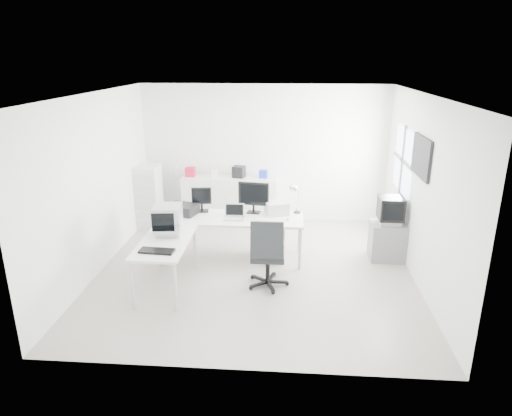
# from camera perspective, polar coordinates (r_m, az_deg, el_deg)

# --- Properties ---
(floor) EXTENTS (5.00, 5.00, 0.01)m
(floor) POSITION_cam_1_polar(r_m,az_deg,el_deg) (7.51, -0.12, -7.74)
(floor) COLOR beige
(floor) RESTS_ON ground
(ceiling) EXTENTS (5.00, 5.00, 0.01)m
(ceiling) POSITION_cam_1_polar(r_m,az_deg,el_deg) (6.76, -0.13, 14.07)
(ceiling) COLOR white
(ceiling) RESTS_ON back_wall
(back_wall) EXTENTS (5.00, 0.02, 2.80)m
(back_wall) POSITION_cam_1_polar(r_m,az_deg,el_deg) (9.43, 1.06, 6.76)
(back_wall) COLOR white
(back_wall) RESTS_ON floor
(left_wall) EXTENTS (0.02, 5.00, 2.80)m
(left_wall) POSITION_cam_1_polar(r_m,az_deg,el_deg) (7.61, -19.26, 2.83)
(left_wall) COLOR white
(left_wall) RESTS_ON floor
(right_wall) EXTENTS (0.02, 5.00, 2.80)m
(right_wall) POSITION_cam_1_polar(r_m,az_deg,el_deg) (7.26, 19.97, 2.02)
(right_wall) COLOR white
(right_wall) RESTS_ON floor
(window) EXTENTS (0.02, 1.20, 1.10)m
(window) POSITION_cam_1_polar(r_m,az_deg,el_deg) (8.33, 17.90, 5.69)
(window) COLOR white
(window) RESTS_ON right_wall
(wall_picture) EXTENTS (0.04, 0.90, 0.60)m
(wall_picture) POSITION_cam_1_polar(r_m,az_deg,el_deg) (7.23, 19.97, 6.05)
(wall_picture) COLOR black
(wall_picture) RESTS_ON right_wall
(main_desk) EXTENTS (2.40, 0.80, 0.75)m
(main_desk) POSITION_cam_1_polar(r_m,az_deg,el_deg) (7.79, -3.02, -3.73)
(main_desk) COLOR silver
(main_desk) RESTS_ON floor
(side_desk) EXTENTS (0.70, 1.40, 0.75)m
(side_desk) POSITION_cam_1_polar(r_m,az_deg,el_deg) (6.97, -11.17, -6.89)
(side_desk) COLOR silver
(side_desk) RESTS_ON floor
(drawer_pedestal) EXTENTS (0.40, 0.50, 0.60)m
(drawer_pedestal) POSITION_cam_1_polar(r_m,az_deg,el_deg) (7.81, 2.15, -4.25)
(drawer_pedestal) COLOR silver
(drawer_pedestal) RESTS_ON floor
(inkjet_printer) EXTENTS (0.56, 0.48, 0.17)m
(inkjet_printer) POSITION_cam_1_polar(r_m,az_deg,el_deg) (7.88, -9.13, -0.15)
(inkjet_printer) COLOR black
(inkjet_printer) RESTS_ON main_desk
(lcd_monitor_small) EXTENTS (0.36, 0.23, 0.43)m
(lcd_monitor_small) POSITION_cam_1_polar(r_m,az_deg,el_deg) (7.91, -6.82, 1.03)
(lcd_monitor_small) COLOR black
(lcd_monitor_small) RESTS_ON main_desk
(lcd_monitor_large) EXTENTS (0.55, 0.29, 0.55)m
(lcd_monitor_large) POSITION_cam_1_polar(r_m,az_deg,el_deg) (7.77, -0.31, 1.32)
(lcd_monitor_large) COLOR black
(lcd_monitor_large) RESTS_ON main_desk
(laptop) EXTENTS (0.32, 0.33, 0.21)m
(laptop) POSITION_cam_1_polar(r_m,az_deg,el_deg) (7.52, -2.80, -0.64)
(laptop) COLOR #B7B7BA
(laptop) RESTS_ON main_desk
(white_keyboard) EXTENTS (0.47, 0.24, 0.02)m
(white_keyboard) POSITION_cam_1_polar(r_m,az_deg,el_deg) (7.46, 1.75, -1.58)
(white_keyboard) COLOR silver
(white_keyboard) RESTS_ON main_desk
(white_mouse) EXTENTS (0.06, 0.06, 0.06)m
(white_mouse) POSITION_cam_1_polar(r_m,az_deg,el_deg) (7.50, 4.06, -1.36)
(white_mouse) COLOR silver
(white_mouse) RESTS_ON main_desk
(laser_printer) EXTENTS (0.45, 0.41, 0.21)m
(laser_printer) POSITION_cam_1_polar(r_m,az_deg,el_deg) (7.78, 2.62, 0.00)
(laser_printer) COLOR #BCBCBC
(laser_printer) RESTS_ON main_desk
(desk_lamp) EXTENTS (0.21, 0.21, 0.53)m
(desk_lamp) POSITION_cam_1_polar(r_m,az_deg,el_deg) (7.80, 5.22, 1.24)
(desk_lamp) COLOR silver
(desk_lamp) RESTS_ON main_desk
(crt_monitor) EXTENTS (0.40, 0.40, 0.42)m
(crt_monitor) POSITION_cam_1_polar(r_m,az_deg,el_deg) (6.97, -10.94, -1.67)
(crt_monitor) COLOR #B7B7BA
(crt_monitor) RESTS_ON side_desk
(black_keyboard) EXTENTS (0.49, 0.23, 0.03)m
(black_keyboard) POSITION_cam_1_polar(r_m,az_deg,el_deg) (6.46, -12.30, -5.27)
(black_keyboard) COLOR black
(black_keyboard) RESTS_ON side_desk
(office_chair) EXTENTS (0.65, 0.65, 1.11)m
(office_chair) POSITION_cam_1_polar(r_m,az_deg,el_deg) (6.82, 1.49, -5.45)
(office_chair) COLOR #292C2F
(office_chair) RESTS_ON floor
(tv_cabinet) EXTENTS (0.59, 0.48, 0.64)m
(tv_cabinet) POSITION_cam_1_polar(r_m,az_deg,el_deg) (8.10, 16.13, -4.00)
(tv_cabinet) COLOR slate
(tv_cabinet) RESTS_ON floor
(crt_tv) EXTENTS (0.50, 0.48, 0.45)m
(crt_tv) POSITION_cam_1_polar(r_m,az_deg,el_deg) (7.92, 16.48, -0.34)
(crt_tv) COLOR black
(crt_tv) RESTS_ON tv_cabinet
(sideboard) EXTENTS (1.93, 0.48, 0.96)m
(sideboard) POSITION_cam_1_polar(r_m,az_deg,el_deg) (9.48, -3.32, 1.05)
(sideboard) COLOR silver
(sideboard) RESTS_ON floor
(clutter_box_a) EXTENTS (0.19, 0.17, 0.19)m
(clutter_box_a) POSITION_cam_1_polar(r_m,az_deg,el_deg) (9.46, -8.21, 4.49)
(clutter_box_a) COLOR red
(clutter_box_a) RESTS_ON sideboard
(clutter_box_b) EXTENTS (0.14, 0.13, 0.14)m
(clutter_box_b) POSITION_cam_1_polar(r_m,az_deg,el_deg) (9.37, -5.20, 4.30)
(clutter_box_b) COLOR silver
(clutter_box_b) RESTS_ON sideboard
(clutter_box_c) EXTENTS (0.28, 0.26, 0.23)m
(clutter_box_c) POSITION_cam_1_polar(r_m,az_deg,el_deg) (9.29, -2.16, 4.55)
(clutter_box_c) COLOR black
(clutter_box_c) RESTS_ON sideboard
(clutter_box_d) EXTENTS (0.17, 0.16, 0.16)m
(clutter_box_d) POSITION_cam_1_polar(r_m,az_deg,el_deg) (9.26, 0.93, 4.28)
(clutter_box_d) COLOR #1A38B9
(clutter_box_d) RESTS_ON sideboard
(clutter_bottle) EXTENTS (0.07, 0.07, 0.22)m
(clutter_bottle) POSITION_cam_1_polar(r_m,az_deg,el_deg) (9.56, -9.92, 4.65)
(clutter_bottle) COLOR silver
(clutter_bottle) RESTS_ON sideboard
(filing_cabinet) EXTENTS (0.44, 0.53, 1.26)m
(filing_cabinet) POSITION_cam_1_polar(r_m,az_deg,el_deg) (9.41, -13.21, 1.40)
(filing_cabinet) COLOR silver
(filing_cabinet) RESTS_ON floor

